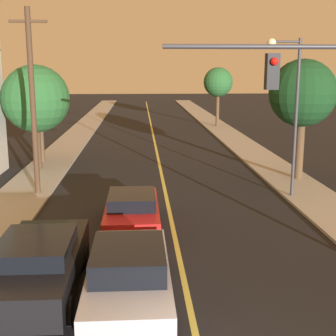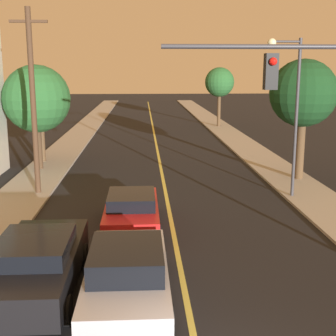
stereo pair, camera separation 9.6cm
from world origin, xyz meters
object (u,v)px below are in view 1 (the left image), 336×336
object	(u,v)px
streetlamp_right	(290,97)
utility_pole_left	(32,99)
car_near_lane_front	(129,272)
car_near_lane_second	(132,209)
tree_right_far	(218,82)
tree_left_far	(38,95)
tree_right_near	(303,94)
car_outer_lane_front	(38,264)
tree_left_near	(36,99)

from	to	relation	value
streetlamp_right	utility_pole_left	distance (m)	11.05
car_near_lane_front	car_near_lane_second	distance (m)	5.39
utility_pole_left	tree_right_far	size ratio (longest dim) A/B	1.43
car_near_lane_second	tree_right_far	size ratio (longest dim) A/B	0.82
utility_pole_left	tree_right_far	xyz separation A→B (m)	(12.18, 24.27, -0.00)
car_near_lane_second	tree_left_far	size ratio (longest dim) A/B	0.85
tree_right_near	car_outer_lane_front	bearing A→B (deg)	-132.31
car_outer_lane_front	utility_pole_left	xyz separation A→B (m)	(-2.05, 9.65, 3.49)
car_near_lane_front	tree_left_far	bearing A→B (deg)	107.78
car_outer_lane_front	streetlamp_right	world-z (taller)	streetlamp_right
car_near_lane_front	car_outer_lane_front	world-z (taller)	car_outer_lane_front
streetlamp_right	tree_right_far	bearing A→B (deg)	87.31
streetlamp_right	tree_left_far	bearing A→B (deg)	145.13
tree_right_near	tree_right_far	size ratio (longest dim) A/B	1.06
car_near_lane_second	tree_left_near	distance (m)	11.78
tree_right_near	tree_right_far	distance (m)	22.24
utility_pole_left	tree_right_near	xyz separation A→B (m)	(12.69, 2.03, 0.09)
tree_right_near	tree_right_far	bearing A→B (deg)	91.30
car_outer_lane_front	tree_left_far	distance (m)	17.64
car_near_lane_second	tree_right_far	xyz separation A→B (m)	(7.85, 29.03, 3.60)
tree_left_near	tree_right_near	size ratio (longest dim) A/B	0.96
car_near_lane_second	utility_pole_left	world-z (taller)	utility_pole_left
tree_right_near	tree_right_far	world-z (taller)	tree_right_near
car_outer_lane_front	streetlamp_right	distance (m)	12.83
utility_pole_left	car_near_lane_second	bearing A→B (deg)	-47.70
car_near_lane_second	streetlamp_right	world-z (taller)	streetlamp_right
car_outer_lane_front	tree_right_near	size ratio (longest dim) A/B	0.85
car_near_lane_second	tree_left_near	world-z (taller)	tree_left_near
car_near_lane_front	car_outer_lane_front	bearing A→B (deg)	167.69
car_near_lane_front	utility_pole_left	world-z (taller)	utility_pole_left
car_near_lane_second	tree_right_far	bearing A→B (deg)	74.87
car_near_lane_second	tree_left_near	size ratio (longest dim) A/B	0.81
car_outer_lane_front	tree_left_near	bearing A→B (deg)	101.55
tree_left_far	streetlamp_right	bearing A→B (deg)	-34.87
streetlamp_right	tree_left_far	xyz separation A→B (m)	(-12.27, 8.55, -0.36)
car_near_lane_front	utility_pole_left	xyz separation A→B (m)	(-4.33, 10.15, 3.55)
car_near_lane_front	tree_left_near	world-z (taller)	tree_left_near
tree_left_near	tree_right_far	distance (m)	23.16
streetlamp_right	tree_right_near	size ratio (longest dim) A/B	1.13
car_near_lane_front	utility_pole_left	size ratio (longest dim) A/B	0.63
utility_pole_left	car_near_lane_front	bearing A→B (deg)	-66.89
streetlamp_right	tree_left_near	world-z (taller)	streetlamp_right
streetlamp_right	tree_left_near	bearing A→B (deg)	151.84
tree_left_near	tree_right_near	distance (m)	14.05
tree_right_far	car_near_lane_second	bearing A→B (deg)	-105.13
tree_left_near	tree_left_far	bearing A→B (deg)	97.85
car_near_lane_front	tree_right_near	world-z (taller)	tree_right_near
tree_left_far	tree_right_near	distance (m)	14.95
streetlamp_right	tree_right_far	xyz separation A→B (m)	(1.20, 25.46, -0.14)
car_near_lane_front	utility_pole_left	bearing A→B (deg)	113.11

